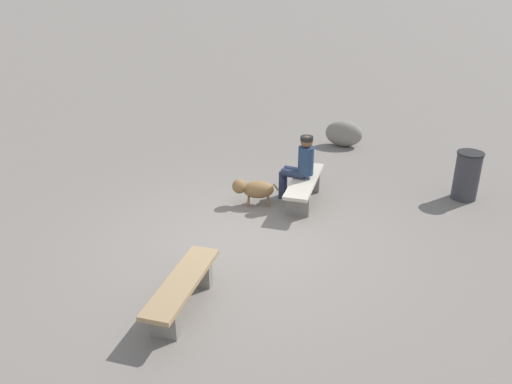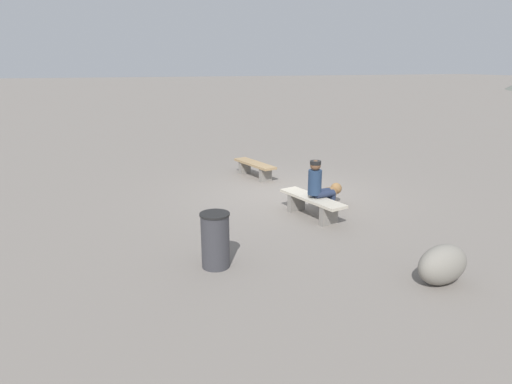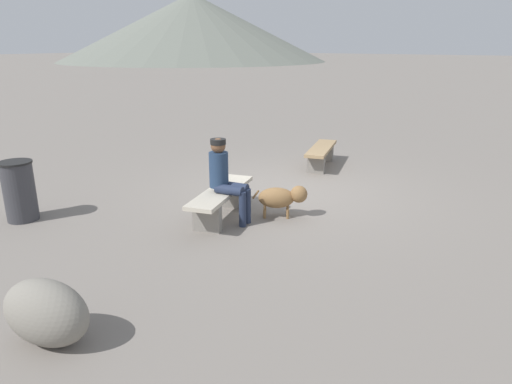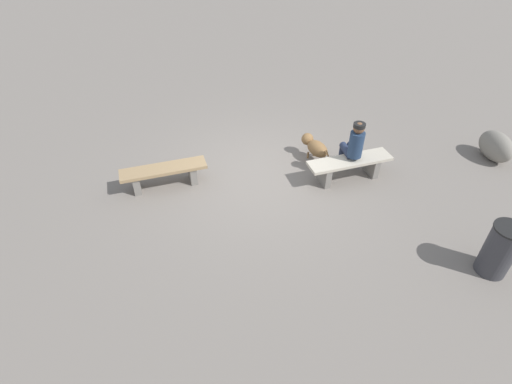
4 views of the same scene
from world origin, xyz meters
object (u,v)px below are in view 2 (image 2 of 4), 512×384
Objects in this scene: trash_bin at (215,240)px; boulder at (442,264)px; seated_person at (319,185)px; bench_right at (312,203)px; bench_left at (255,167)px; dog at (330,193)px.

trash_bin is 3.59m from boulder.
bench_right is at bearing -120.26° from seated_person.
bench_left is 6.07m from trash_bin.
boulder is (3.37, 0.42, -0.43)m from seated_person.
trash_bin is at bearing -65.25° from seated_person.
bench_right is 0.44m from seated_person.
bench_right is 0.95m from dog.
boulder is (4.00, -0.21, -0.01)m from dog.
seated_person is (3.84, 0.16, 0.43)m from bench_left.
dog is at bearing 124.27° from trash_bin.
seated_person is 3.42m from boulder.
bench_left is 1.87× the size of trash_bin.
seated_person reaches higher than dog.
bench_right is 3.46m from boulder.
seated_person reaches higher than bench_right.
bench_right is 3.12m from trash_bin.
boulder reaches higher than bench_left.
boulder is at bearing 0.62° from seated_person.
seated_person is 3.20m from trash_bin.
bench_left is at bearing 154.96° from trash_bin.
boulder is (3.42, 0.54, -0.01)m from bench_right.
trash_bin reaches higher than bench_left.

